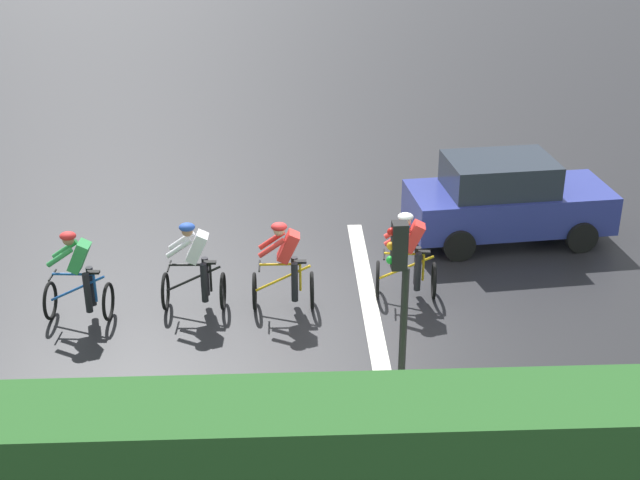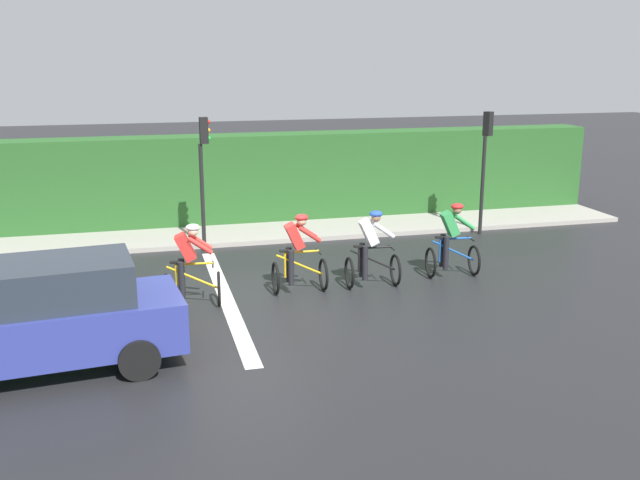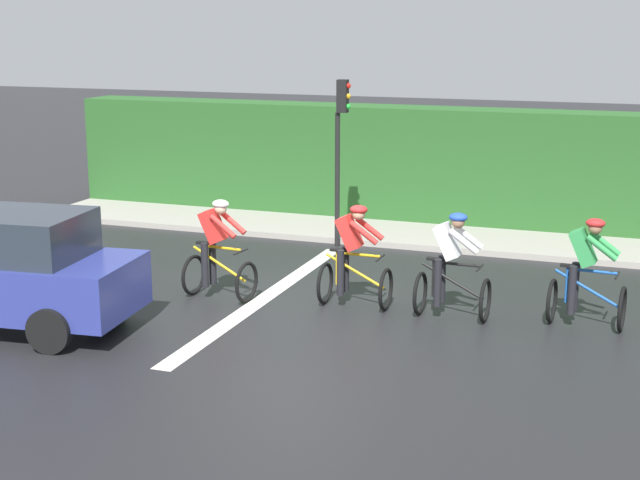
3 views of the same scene
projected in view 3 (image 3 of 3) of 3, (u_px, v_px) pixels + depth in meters
The scene contains 11 objects.
ground_plane at pixel (288, 300), 15.36m from camera, with size 80.00×80.00×0.00m, color black.
sidewalk_kerb at pixel (472, 236), 19.62m from camera, with size 2.80×19.49×0.12m, color #9E998E.
stone_wall_low at pixel (480, 215), 20.38m from camera, with size 0.44×19.49×0.66m, color tan.
hedge_wall at pixel (485, 169), 20.44m from camera, with size 1.10×19.49×2.59m, color #265623.
road_marking_stop_line at pixel (265, 297), 15.50m from camera, with size 7.00×0.30×0.01m, color silver.
cyclist_lead at pixel (586, 275), 13.88m from camera, with size 0.76×1.13×1.66m.
cyclist_second at pixel (451, 268), 14.27m from camera, with size 0.72×1.11×1.66m.
cyclist_mid at pixel (353, 258), 14.84m from camera, with size 0.69×1.08×1.66m.
cyclist_fourth at pixel (217, 251), 15.29m from camera, with size 0.79×1.15×1.66m.
car_navy at pixel (3, 271), 13.82m from camera, with size 2.21×4.26×1.76m.
traffic_light_near_crossing at pixel (340, 137), 18.50m from camera, with size 0.21×0.31×3.34m.
Camera 3 is at (13.67, 5.49, 4.49)m, focal length 52.66 mm.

